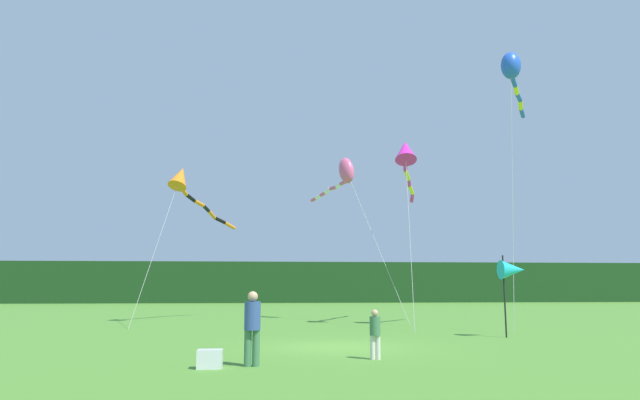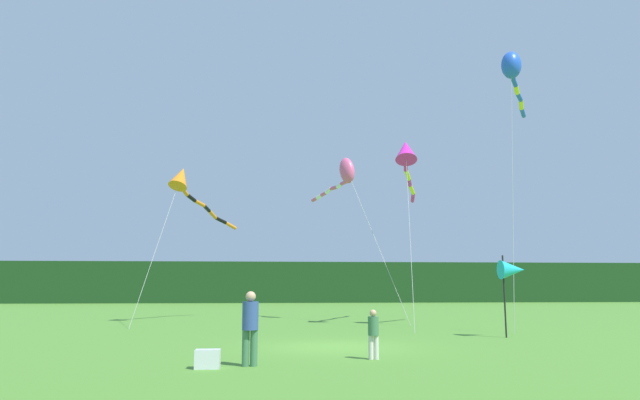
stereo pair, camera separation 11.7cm
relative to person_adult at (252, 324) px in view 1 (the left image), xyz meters
name	(u,v)px [view 1 (the left image)]	position (x,y,z in m)	size (l,w,h in m)	color
ground_plane	(337,347)	(2.48, 4.00, -0.96)	(120.00, 120.00, 0.00)	#4C842D
distant_treeline	(289,282)	(2.48, 49.00, 1.22)	(108.00, 3.59, 4.37)	#193D19
person_adult	(252,324)	(0.00, 0.00, 0.00)	(0.38, 0.38, 1.72)	#3F724C
person_child	(375,331)	(3.08, 0.96, -0.27)	(0.27, 0.27, 1.24)	silver
cooler_box	(210,359)	(-0.93, -0.26, -0.75)	(0.56, 0.35, 0.42)	silver
banner_flag_pole	(512,270)	(9.25, 6.54, 1.44)	(0.90, 0.70, 2.95)	black
kite_blue	(512,70)	(11.09, 9.68, 10.44)	(3.13, 4.61, 12.20)	#B2B2B2
kite_orange	(186,184)	(-4.00, 15.65, 6.08)	(3.94, 9.14, 8.01)	#B2B2B2
kite_rainbow	(344,173)	(4.42, 16.70, 7.01)	(4.26, 6.46, 8.96)	#B2B2B2
kite_magenta	(406,157)	(6.94, 12.78, 7.09)	(2.53, 9.44, 8.95)	#B2B2B2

